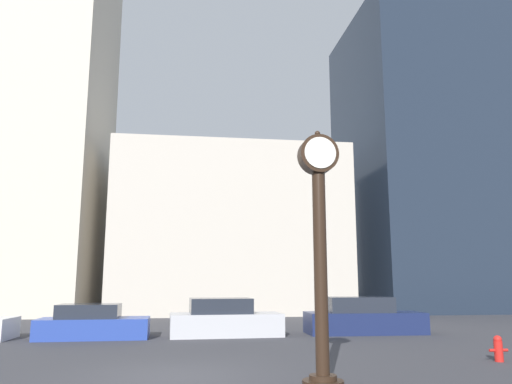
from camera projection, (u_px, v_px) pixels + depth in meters
name	position (u px, v px, depth m)	size (l,w,h in m)	color
ground_plane	(174.00, 377.00, 10.83)	(200.00, 200.00, 0.00)	#38383D
building_tall_tower	(33.00, 77.00, 35.63)	(10.17, 12.00, 32.91)	beige
building_storefront_row	(227.00, 234.00, 35.59)	(14.99, 12.00, 10.77)	beige
building_glass_modern	(438.00, 162.00, 38.88)	(13.53, 12.00, 22.45)	#1E2838
street_clock	(320.00, 241.00, 10.31)	(0.83, 0.83, 5.23)	black
car_blue	(93.00, 324.00, 18.15)	(3.95, 1.83, 1.23)	#28429E
car_silver	(225.00, 320.00, 19.00)	(4.28, 1.99, 1.41)	#BCBCC1
car_navy	(363.00, 318.00, 19.87)	(4.68, 1.88, 1.44)	#19234C
fire_hydrant_far	(498.00, 348.00, 12.91)	(0.50, 0.22, 0.66)	red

